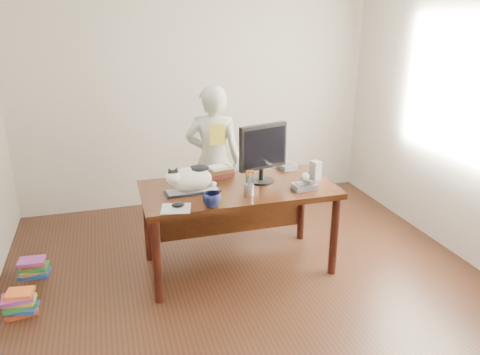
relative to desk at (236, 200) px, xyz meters
name	(u,v)px	position (x,y,z in m)	size (l,w,h in m)	color
room	(263,134)	(0.00, -0.68, 0.75)	(4.50, 4.50, 4.50)	black
desk	(236,200)	(0.00, 0.00, 0.00)	(1.60, 0.80, 0.75)	black
keyboard	(192,191)	(-0.39, -0.10, 0.16)	(0.45, 0.20, 0.03)	black
cat	(190,178)	(-0.41, -0.10, 0.27)	(0.43, 0.24, 0.24)	white
monitor	(263,150)	(0.23, -0.03, 0.43)	(0.44, 0.27, 0.51)	black
pen_cup	(249,188)	(0.03, -0.27, 0.21)	(0.09, 0.09, 0.21)	#96969B
mousepad	(176,208)	(-0.57, -0.39, 0.15)	(0.25, 0.24, 0.00)	#B0B5BD
mouse	(178,205)	(-0.55, -0.37, 0.17)	(0.11, 0.08, 0.04)	black
coffee_mug	(212,200)	(-0.30, -0.42, 0.20)	(0.14, 0.14, 0.11)	#0D1236
phone	(305,186)	(0.51, -0.28, 0.18)	(0.19, 0.16, 0.09)	#5E5E62
speaker	(315,170)	(0.69, -0.09, 0.23)	(0.10, 0.10, 0.17)	gray
baseball	(305,177)	(0.59, -0.11, 0.19)	(0.08, 0.08, 0.08)	white
book_stack	(218,172)	(-0.09, 0.24, 0.19)	(0.28, 0.24, 0.09)	#501915
calculator	(287,166)	(0.57, 0.25, 0.17)	(0.16, 0.20, 0.05)	#5E5E62
person	(214,160)	(-0.02, 0.70, 0.14)	(0.54, 0.36, 1.49)	silver
held_book	(217,135)	(-0.02, 0.53, 0.45)	(0.16, 0.12, 0.20)	gold
book_pile_a	(20,303)	(-1.75, -0.28, -0.51)	(0.27, 0.22, 0.18)	#A73217
book_pile_b	(33,267)	(-1.72, 0.27, -0.53)	(0.26, 0.20, 0.15)	#1A45A1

